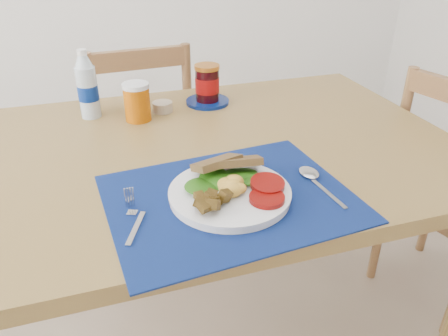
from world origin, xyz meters
name	(u,v)px	position (x,y,z in m)	size (l,w,h in m)	color
table	(195,174)	(0.00, 0.20, 0.67)	(1.40, 0.90, 0.75)	brown
chair_far	(140,127)	(-0.07, 0.82, 0.55)	(0.42, 0.41, 1.08)	brown
placemat	(230,198)	(0.01, -0.06, 0.75)	(0.51, 0.40, 0.00)	black
breakfast_plate	(228,191)	(0.01, -0.07, 0.77)	(0.26, 0.26, 0.06)	silver
fork	(134,218)	(-0.19, -0.08, 0.76)	(0.05, 0.15, 0.00)	#B2B5BA
spoon	(315,179)	(0.22, -0.06, 0.76)	(0.04, 0.18, 0.01)	#B2B5BA
water_bottle	(87,88)	(-0.24, 0.49, 0.84)	(0.06, 0.06, 0.20)	#ADBFCC
juice_glass	(137,103)	(-0.11, 0.43, 0.80)	(0.08, 0.08, 0.11)	#AB4E04
ramekin	(162,107)	(-0.03, 0.47, 0.77)	(0.06, 0.06, 0.03)	tan
jam_on_saucer	(207,87)	(0.12, 0.50, 0.81)	(0.14, 0.14, 0.13)	#051859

